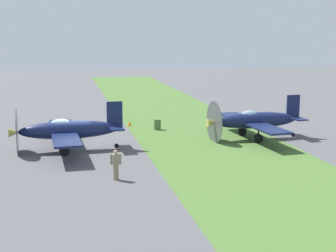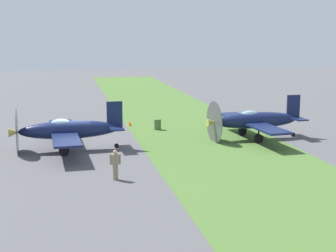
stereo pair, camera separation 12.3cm
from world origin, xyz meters
name	(u,v)px [view 2 (the right image)]	position (x,y,z in m)	size (l,w,h in m)	color
ground_plane	(74,148)	(0.00, 0.00, 0.00)	(160.00, 160.00, 0.00)	#515154
grass_verge	(211,142)	(0.00, -10.35, 0.00)	(120.00, 11.00, 0.01)	#476B2D
airplane_lead	(67,130)	(-0.78, 0.41, 1.49)	(9.97, 7.89, 3.56)	#141E47
airplane_wingman	(255,120)	(0.38, -13.96, 1.48)	(9.93, 7.85, 3.53)	#141E47
ground_crew_chief	(115,164)	(-8.71, -2.14, 0.91)	(0.38, 0.63, 1.73)	#847A5B
fuel_drum	(158,124)	(5.81, -7.26, 0.45)	(0.60, 0.60, 0.90)	#476633
runway_marker_cone	(130,123)	(8.08, -5.14, 0.22)	(0.36, 0.36, 0.44)	orange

